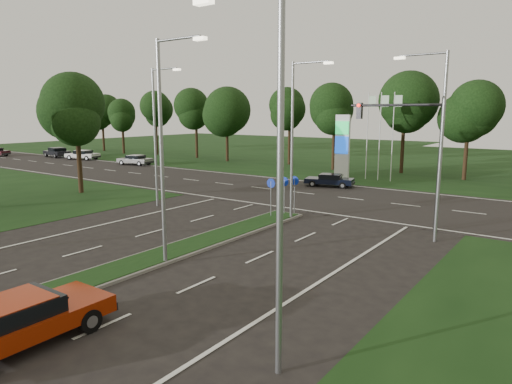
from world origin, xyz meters
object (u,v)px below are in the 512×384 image
Objects in this scene: navy_sedan at (330,180)px; far_car_b at (83,155)px; red_sedan at (17,321)px; far_car_c at (57,152)px; far_car_a at (135,160)px.

far_car_b reaches higher than navy_sedan.
far_car_c is (-48.15, 30.02, 0.00)m from red_sedan.
far_car_a is 0.93× the size of far_car_b.
far_car_c is (-6.03, -0.01, 0.05)m from far_car_b.
far_car_a is 0.90× the size of far_car_c.
far_car_a is (-31.51, 30.02, -0.08)m from red_sedan.
far_car_b is 6.03m from far_car_c.
far_car_b reaches higher than far_car_a.
far_car_b is at bearing 79.98° from far_car_a.
navy_sedan is at bearing 99.82° from red_sedan.
navy_sedan is at bearing -102.19° from far_car_a.
red_sedan is 29.51m from navy_sedan.
navy_sedan is 42.83m from far_car_c.
red_sedan is at bearing -114.83° from far_car_c.
far_car_c is at bearing 73.88° from far_car_b.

